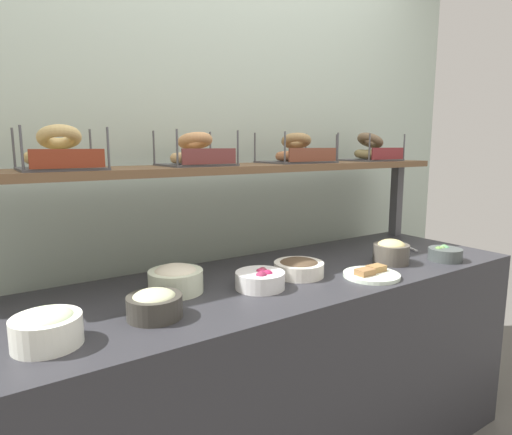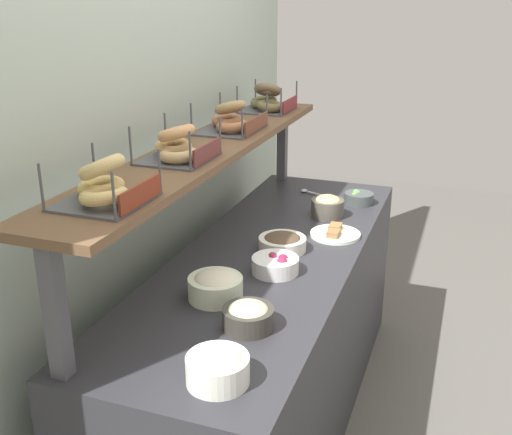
{
  "view_description": "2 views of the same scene",
  "coord_description": "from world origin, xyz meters",
  "px_view_note": "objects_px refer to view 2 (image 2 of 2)",
  "views": [
    {
      "loc": [
        -1.04,
        -1.32,
        1.36
      ],
      "look_at": [
        -0.1,
        0.07,
        1.08
      ],
      "focal_mm": 30.53,
      "sensor_mm": 36.0,
      "label": 1
    },
    {
      "loc": [
        -2.18,
        -0.72,
        1.85
      ],
      "look_at": [
        -0.1,
        0.03,
        1.03
      ],
      "focal_mm": 42.57,
      "sensor_mm": 36.0,
      "label": 2
    }
  ],
  "objects_px": {
    "bowl_chocolate_spread": "(282,242)",
    "bowl_scallion_spread": "(218,367)",
    "bowl_potato_salad": "(215,286)",
    "serving_plate_white": "(335,234)",
    "bowl_hummus": "(327,206)",
    "bagel_basket_everything": "(231,120)",
    "bowl_beet_salad": "(276,264)",
    "bagel_basket_poppy": "(268,101)",
    "serving_spoon_near_plate": "(310,192)",
    "bowl_tuna_salad": "(248,316)",
    "bagel_basket_sesame": "(178,147)",
    "bagel_basket_plain": "(104,187)",
    "bowl_veggie_mix": "(359,198)"
  },
  "relations": [
    {
      "from": "bowl_chocolate_spread",
      "to": "serving_plate_white",
      "type": "bearing_deg",
      "value": -37.03
    },
    {
      "from": "bowl_beet_salad",
      "to": "bagel_basket_everything",
      "type": "relative_size",
      "value": 0.56
    },
    {
      "from": "bagel_basket_poppy",
      "to": "bowl_tuna_salad",
      "type": "bearing_deg",
      "value": -163.61
    },
    {
      "from": "bowl_tuna_salad",
      "to": "serving_plate_white",
      "type": "distance_m",
      "value": 0.86
    },
    {
      "from": "serving_plate_white",
      "to": "bowl_beet_salad",
      "type": "bearing_deg",
      "value": 163.35
    },
    {
      "from": "bowl_potato_salad",
      "to": "serving_plate_white",
      "type": "relative_size",
      "value": 0.87
    },
    {
      "from": "bagel_basket_everything",
      "to": "bowl_potato_salad",
      "type": "bearing_deg",
      "value": -162.55
    },
    {
      "from": "bowl_scallion_spread",
      "to": "bagel_basket_everything",
      "type": "bearing_deg",
      "value": 20.08
    },
    {
      "from": "bowl_beet_salad",
      "to": "bagel_basket_poppy",
      "type": "distance_m",
      "value": 1.12
    },
    {
      "from": "bowl_beet_salad",
      "to": "bagel_basket_everything",
      "type": "height_order",
      "value": "bagel_basket_everything"
    },
    {
      "from": "bowl_hummus",
      "to": "bowl_scallion_spread",
      "type": "bearing_deg",
      "value": -178.85
    },
    {
      "from": "serving_spoon_near_plate",
      "to": "bagel_basket_poppy",
      "type": "xyz_separation_m",
      "value": [
        -0.02,
        0.23,
        0.47
      ]
    },
    {
      "from": "bowl_beet_salad",
      "to": "bagel_basket_sesame",
      "type": "height_order",
      "value": "bagel_basket_sesame"
    },
    {
      "from": "bowl_scallion_spread",
      "to": "bowl_hummus",
      "type": "xyz_separation_m",
      "value": [
        1.38,
        0.03,
        0.0
      ]
    },
    {
      "from": "serving_plate_white",
      "to": "bagel_basket_everything",
      "type": "relative_size",
      "value": 0.68
    },
    {
      "from": "bowl_beet_salad",
      "to": "serving_spoon_near_plate",
      "type": "xyz_separation_m",
      "value": [
        0.98,
        0.13,
        -0.03
      ]
    },
    {
      "from": "bowl_scallion_spread",
      "to": "bowl_potato_salad",
      "type": "relative_size",
      "value": 0.92
    },
    {
      "from": "bowl_tuna_salad",
      "to": "bagel_basket_poppy",
      "type": "relative_size",
      "value": 0.6
    },
    {
      "from": "bagel_basket_plain",
      "to": "bagel_basket_everything",
      "type": "height_order",
      "value": "bagel_basket_plain"
    },
    {
      "from": "bowl_beet_salad",
      "to": "bowl_chocolate_spread",
      "type": "height_order",
      "value": "bowl_beet_salad"
    },
    {
      "from": "bagel_basket_plain",
      "to": "bagel_basket_poppy",
      "type": "relative_size",
      "value": 1.0
    },
    {
      "from": "bowl_potato_salad",
      "to": "serving_spoon_near_plate",
      "type": "distance_m",
      "value": 1.25
    },
    {
      "from": "bowl_potato_salad",
      "to": "bowl_veggie_mix",
      "type": "bearing_deg",
      "value": -13.14
    },
    {
      "from": "bowl_chocolate_spread",
      "to": "serving_plate_white",
      "type": "height_order",
      "value": "bowl_chocolate_spread"
    },
    {
      "from": "bowl_beet_salad",
      "to": "bowl_chocolate_spread",
      "type": "relative_size",
      "value": 0.91
    },
    {
      "from": "bowl_tuna_salad",
      "to": "bowl_potato_salad",
      "type": "relative_size",
      "value": 0.87
    },
    {
      "from": "bowl_beet_salad",
      "to": "bagel_basket_poppy",
      "type": "bearing_deg",
      "value": 20.57
    },
    {
      "from": "bagel_basket_sesame",
      "to": "bagel_basket_everything",
      "type": "relative_size",
      "value": 0.85
    },
    {
      "from": "bowl_tuna_salad",
      "to": "bagel_basket_sesame",
      "type": "height_order",
      "value": "bagel_basket_sesame"
    },
    {
      "from": "bowl_scallion_spread",
      "to": "serving_plate_white",
      "type": "height_order",
      "value": "bowl_scallion_spread"
    },
    {
      "from": "bowl_beet_salad",
      "to": "bagel_basket_everything",
      "type": "xyz_separation_m",
      "value": [
        0.45,
        0.36,
        0.44
      ]
    },
    {
      "from": "bowl_scallion_spread",
      "to": "bowl_veggie_mix",
      "type": "bearing_deg",
      "value": -2.69
    },
    {
      "from": "bowl_tuna_salad",
      "to": "bagel_basket_plain",
      "type": "distance_m",
      "value": 0.6
    },
    {
      "from": "bowl_veggie_mix",
      "to": "bowl_tuna_salad",
      "type": "relative_size",
      "value": 0.88
    },
    {
      "from": "serving_spoon_near_plate",
      "to": "bagel_basket_everything",
      "type": "bearing_deg",
      "value": 156.63
    },
    {
      "from": "bagel_basket_plain",
      "to": "bowl_potato_salad",
      "type": "bearing_deg",
      "value": -33.11
    },
    {
      "from": "bowl_chocolate_spread",
      "to": "bowl_tuna_salad",
      "type": "relative_size",
      "value": 1.19
    },
    {
      "from": "bowl_potato_salad",
      "to": "bagel_basket_plain",
      "type": "bearing_deg",
      "value": 146.89
    },
    {
      "from": "bowl_tuna_salad",
      "to": "serving_spoon_near_plate",
      "type": "height_order",
      "value": "bowl_tuna_salad"
    },
    {
      "from": "bowl_tuna_salad",
      "to": "bowl_scallion_spread",
      "type": "xyz_separation_m",
      "value": [
        -0.3,
        -0.02,
        0.01
      ]
    },
    {
      "from": "bowl_chocolate_spread",
      "to": "bowl_scallion_spread",
      "type": "relative_size",
      "value": 1.12
    },
    {
      "from": "bowl_potato_salad",
      "to": "bagel_basket_poppy",
      "type": "height_order",
      "value": "bagel_basket_poppy"
    },
    {
      "from": "bowl_veggie_mix",
      "to": "bagel_basket_plain",
      "type": "bearing_deg",
      "value": 162.22
    },
    {
      "from": "bowl_hummus",
      "to": "bagel_basket_poppy",
      "type": "distance_m",
      "value": 0.65
    },
    {
      "from": "bowl_hummus",
      "to": "serving_spoon_near_plate",
      "type": "xyz_separation_m",
      "value": [
        0.31,
        0.17,
        -0.05
      ]
    },
    {
      "from": "bowl_beet_salad",
      "to": "bagel_basket_poppy",
      "type": "height_order",
      "value": "bagel_basket_poppy"
    },
    {
      "from": "bowl_chocolate_spread",
      "to": "bagel_basket_poppy",
      "type": "xyz_separation_m",
      "value": [
        0.75,
        0.32,
        0.44
      ]
    },
    {
      "from": "bowl_hummus",
      "to": "serving_spoon_near_plate",
      "type": "height_order",
      "value": "bowl_hummus"
    },
    {
      "from": "bowl_hummus",
      "to": "serving_plate_white",
      "type": "xyz_separation_m",
      "value": [
        -0.23,
        -0.09,
        -0.04
      ]
    },
    {
      "from": "bowl_chocolate_spread",
      "to": "serving_spoon_near_plate",
      "type": "distance_m",
      "value": 0.77
    }
  ]
}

